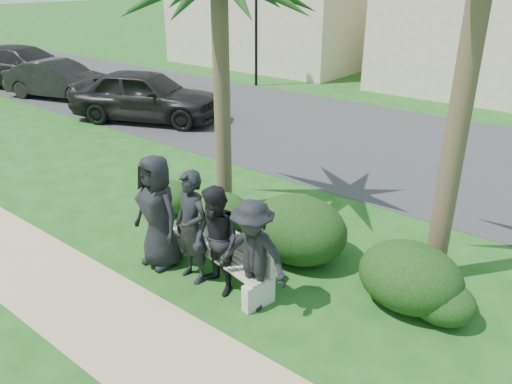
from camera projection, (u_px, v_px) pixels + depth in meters
ground at (221, 277)px, 8.07m from camera, size 160.00×160.00×0.00m
footpath at (132, 334)px, 6.79m from camera, size 30.00×1.60×0.01m
asphalt_street at (418, 151)px, 13.75m from camera, size 160.00×8.00×0.01m
street_lamp at (256, 14)px, 20.60m from camera, size 0.36×0.36×4.29m
park_bench at (218, 255)px, 7.99m from camera, size 2.37×0.96×0.79m
man_a at (157, 212)px, 8.06m from camera, size 0.97×0.65×1.93m
man_b at (192, 227)px, 7.67m from camera, size 0.71×0.50×1.83m
man_c at (216, 241)px, 7.39m from camera, size 0.95×0.81×1.71m
man_d at (253, 256)px, 7.02m from camera, size 1.17×0.77×1.70m
hedge_a at (170, 196)px, 10.15m from camera, size 1.04×0.86×0.68m
hedge_c at (224, 210)px, 9.51m from camera, size 1.08×0.89×0.71m
hedge_d at (298, 227)px, 8.42m from camera, size 1.74×1.43×1.13m
hedge_e at (410, 275)px, 7.21m from camera, size 1.53×1.26×1.00m
hedge_f at (442, 300)px, 6.97m from camera, size 0.96×0.79×0.62m
car_a at (146, 95)px, 16.28m from camera, size 5.31×3.84×1.68m
car_b at (59, 80)px, 19.31m from camera, size 4.61×2.77×1.43m
car_c at (25, 67)px, 21.28m from camera, size 6.24×4.44×1.68m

